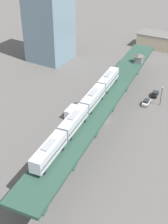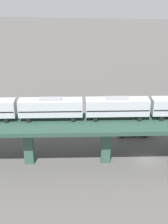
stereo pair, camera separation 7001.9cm
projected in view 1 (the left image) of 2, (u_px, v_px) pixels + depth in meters
The scene contains 10 objects.
ground_plane at pixel (104, 121), 96.75m from camera, with size 400.00×400.00×0.00m, color #514F4C.
elevated_viaduct at pixel (105, 100), 92.63m from camera, with size 20.32×92.31×8.68m.
subway_train at pixel (84, 109), 81.39m from camera, with size 9.28×49.74×4.45m.
signal_hut at pixel (139, 58), 112.26m from camera, with size 3.61×3.61×3.40m.
street_car_black at pixel (155, 94), 109.36m from camera, with size 2.35×4.58×1.89m.
street_car_silver at pixel (146, 102), 104.45m from camera, with size 2.02×4.44×1.89m.
delivery_truck at pixel (72, 111), 98.36m from camera, with size 3.00×7.39×3.20m.
street_lamp at pixel (161, 94), 102.47m from camera, with size 0.44×0.44×6.94m.
warehouse_building at pixel (168, 43), 146.22m from camera, with size 28.77×10.81×6.80m.
office_tower at pixel (49, 18), 128.69m from camera, with size 16.00×16.00×36.00m.
Camera 1 is at (35.88, -72.15, 54.00)m, focal length 50.00 mm.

